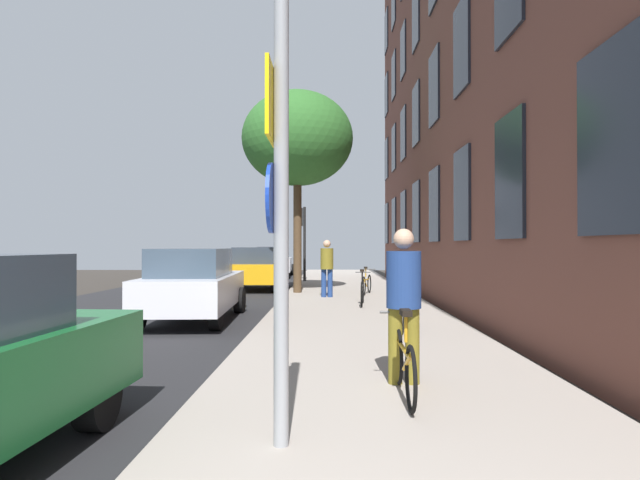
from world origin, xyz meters
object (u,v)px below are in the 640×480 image
(bicycle_2, at_px, (362,291))
(pedestrian_1, at_px, (327,264))
(bicycle_0, at_px, (404,363))
(car_1, at_px, (193,284))
(tree_near, at_px, (298,139))
(pedestrian_0, at_px, (404,295))
(car_2, at_px, (257,268))
(bicycle_1, at_px, (405,311))
(traffic_light, at_px, (302,230))
(bicycle_3, at_px, (367,284))
(sign_post, at_px, (278,199))
(car_3, at_px, (274,261))

(bicycle_2, bearing_deg, pedestrian_1, 113.91)
(bicycle_0, xyz_separation_m, car_1, (-3.83, 6.28, 0.36))
(bicycle_0, xyz_separation_m, bicycle_2, (0.10, 8.53, 0.01))
(tree_near, xyz_separation_m, pedestrian_0, (1.93, -11.68, -4.15))
(tree_near, xyz_separation_m, car_2, (-1.70, 2.38, -4.45))
(bicycle_1, bearing_deg, car_2, 112.26)
(bicycle_2, bearing_deg, traffic_light, 102.48)
(bicycle_2, relative_size, car_2, 0.43)
(pedestrian_1, bearing_deg, tree_near, 122.59)
(bicycle_0, height_order, pedestrian_1, pedestrian_1)
(traffic_light, bearing_deg, bicycle_1, -79.06)
(pedestrian_0, distance_m, car_1, 6.94)
(bicycle_0, bearing_deg, tree_near, 98.62)
(bicycle_0, xyz_separation_m, car_2, (-3.56, 14.62, 0.36))
(bicycle_3, bearing_deg, sign_post, -97.07)
(traffic_light, height_order, bicycle_3, traffic_light)
(pedestrian_1, bearing_deg, sign_post, -91.56)
(sign_post, height_order, car_2, sign_post)
(bicycle_0, xyz_separation_m, car_3, (-3.77, 22.95, 0.36))
(bicycle_3, relative_size, car_1, 0.38)
(traffic_light, distance_m, car_3, 5.50)
(car_2, bearing_deg, bicycle_2, -59.04)
(tree_near, xyz_separation_m, car_3, (-1.91, 10.71, -4.44))
(traffic_light, xyz_separation_m, tree_near, (0.14, -5.74, 2.90))
(sign_post, distance_m, bicycle_1, 6.21)
(tree_near, bearing_deg, pedestrian_0, -80.63)
(bicycle_2, relative_size, car_3, 0.38)
(bicycle_3, bearing_deg, bicycle_0, -92.08)
(traffic_light, bearing_deg, bicycle_3, -69.29)
(bicycle_2, bearing_deg, bicycle_1, -82.61)
(sign_post, height_order, bicycle_3, sign_post)
(bicycle_1, bearing_deg, bicycle_2, 97.39)
(car_3, bearing_deg, bicycle_0, -80.68)
(car_3, bearing_deg, pedestrian_0, -80.27)
(bicycle_1, relative_size, car_3, 0.37)
(tree_near, relative_size, car_3, 1.52)
(traffic_light, bearing_deg, car_1, -98.91)
(sign_post, relative_size, bicycle_1, 2.20)
(sign_post, distance_m, pedestrian_1, 12.05)
(bicycle_0, distance_m, car_3, 23.26)
(tree_near, bearing_deg, pedestrian_1, -57.41)
(traffic_light, distance_m, pedestrian_1, 7.50)
(bicycle_3, relative_size, pedestrian_1, 0.94)
(sign_post, height_order, bicycle_2, sign_post)
(traffic_light, xyz_separation_m, car_3, (-1.77, 4.97, -1.55))
(pedestrian_0, relative_size, car_1, 0.41)
(car_2, bearing_deg, bicycle_0, -76.32)
(traffic_light, relative_size, car_3, 0.74)
(car_1, relative_size, car_3, 0.98)
(bicycle_0, relative_size, pedestrian_0, 0.94)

